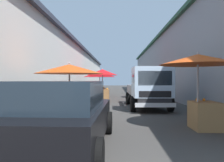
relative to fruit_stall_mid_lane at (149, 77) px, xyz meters
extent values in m
plane|color=#3D3A38|center=(-2.44, 2.26, -1.71)|extent=(90.00, 90.00, 0.00)
cube|color=silver|center=(-0.19, 9.46, 0.51)|extent=(49.50, 7.00, 4.44)
cube|color=#383D4C|center=(-0.19, 9.46, 2.85)|extent=(49.80, 7.50, 0.24)
cube|color=gray|center=(-0.19, -4.95, 1.05)|extent=(49.50, 7.00, 5.53)
cube|color=#284C38|center=(-0.19, -4.95, 3.93)|extent=(49.80, 7.50, 0.24)
cylinder|color=#9E9EA3|center=(0.00, -0.02, -0.63)|extent=(0.06, 0.06, 2.16)
cone|color=red|center=(0.00, -0.02, 0.26)|extent=(2.83, 2.83, 0.38)
sphere|color=#9E9EA3|center=(0.00, -0.02, 0.49)|extent=(0.07, 0.07, 0.07)
cube|color=olive|center=(0.00, 0.09, -1.30)|extent=(0.94, 0.78, 0.83)
sphere|color=orange|center=(-0.03, -0.07, -0.84)|extent=(0.09, 0.09, 0.09)
sphere|color=orange|center=(0.00, -0.07, -0.79)|extent=(0.09, 0.09, 0.09)
sphere|color=orange|center=(0.25, 0.02, -0.84)|extent=(0.09, 0.09, 0.09)
sphere|color=orange|center=(-0.13, 0.05, -0.84)|extent=(0.09, 0.09, 0.09)
cylinder|color=#9E9EA3|center=(-2.70, 3.59, -0.60)|extent=(0.06, 0.06, 2.23)
cone|color=red|center=(-2.70, 3.59, 0.31)|extent=(2.13, 2.13, 0.42)
sphere|color=#9E9EA3|center=(-2.70, 3.59, 0.56)|extent=(0.07, 0.07, 0.07)
cube|color=olive|center=(-2.89, 3.44, -1.29)|extent=(0.93, 0.65, 0.84)
sphere|color=orange|center=(-3.07, 3.25, -0.83)|extent=(0.09, 0.09, 0.09)
sphere|color=orange|center=(-2.92, 3.25, -0.83)|extent=(0.09, 0.09, 0.09)
sphere|color=orange|center=(-2.78, 3.30, -0.83)|extent=(0.09, 0.09, 0.09)
cylinder|color=#9E9EA3|center=(1.42, 4.13, -0.59)|extent=(0.06, 0.06, 2.25)
cone|color=red|center=(1.42, 4.13, 0.29)|extent=(2.81, 2.81, 0.49)
sphere|color=#9E9EA3|center=(1.42, 4.13, 0.58)|extent=(0.07, 0.07, 0.07)
cube|color=brown|center=(1.60, 3.98, -1.32)|extent=(0.95, 0.66, 0.79)
sphere|color=orange|center=(1.50, 4.00, -0.88)|extent=(0.09, 0.09, 0.09)
sphere|color=orange|center=(1.70, 4.12, -0.88)|extent=(0.09, 0.09, 0.09)
sphere|color=orange|center=(1.43, 3.75, -0.88)|extent=(0.09, 0.09, 0.09)
sphere|color=orange|center=(1.58, 3.88, -0.88)|extent=(0.09, 0.09, 0.09)
cylinder|color=#9E9EA3|center=(-11.17, 0.16, -0.59)|extent=(0.06, 0.06, 2.25)
cone|color=#D84C14|center=(-11.17, 0.16, 0.37)|extent=(2.29, 2.29, 0.32)
sphere|color=#9E9EA3|center=(-11.17, 0.16, 0.57)|extent=(0.07, 0.07, 0.07)
cube|color=#9E7547|center=(-11.18, -0.04, -1.30)|extent=(0.91, 0.74, 0.82)
sphere|color=orange|center=(-10.93, 0.09, -0.85)|extent=(0.09, 0.09, 0.09)
sphere|color=orange|center=(-11.12, 0.14, -0.85)|extent=(0.09, 0.09, 0.09)
sphere|color=orange|center=(-10.96, -0.11, -0.85)|extent=(0.09, 0.09, 0.09)
cylinder|color=#9E9EA3|center=(-10.38, 4.19, -0.71)|extent=(0.06, 0.06, 2.01)
cone|color=#D84C14|center=(-10.38, 4.19, 0.13)|extent=(2.32, 2.32, 0.32)
sphere|color=#9E9EA3|center=(-10.38, 4.19, 0.33)|extent=(0.07, 0.07, 0.07)
cube|color=brown|center=(-10.46, 4.28, -1.31)|extent=(0.86, 0.72, 0.80)
sphere|color=orange|center=(-10.51, 4.34, -0.87)|extent=(0.09, 0.09, 0.09)
sphere|color=orange|center=(-10.32, 4.52, -0.87)|extent=(0.09, 0.09, 0.09)
sphere|color=orange|center=(-10.17, 4.26, -0.82)|extent=(0.09, 0.09, 0.09)
sphere|color=orange|center=(-10.75, 4.12, -0.87)|extent=(0.09, 0.09, 0.09)
cube|color=black|center=(-13.04, 3.71, -1.14)|extent=(3.94, 1.81, 0.64)
cube|color=#19232D|center=(-13.19, 3.71, -0.54)|extent=(2.38, 1.57, 0.56)
cube|color=black|center=(-11.13, 3.66, -1.36)|extent=(0.14, 1.65, 0.20)
cube|color=silver|center=(-11.10, 4.24, -1.08)|extent=(0.07, 0.24, 0.14)
cube|color=silver|center=(-11.12, 3.07, -1.08)|extent=(0.07, 0.24, 0.14)
cylinder|color=black|center=(-11.69, 4.53, -1.41)|extent=(0.60, 0.21, 0.60)
cylinder|color=black|center=(-11.73, 2.81, -1.41)|extent=(0.60, 0.21, 0.60)
cylinder|color=black|center=(-14.39, 2.88, -1.41)|extent=(0.60, 0.21, 0.60)
cube|color=black|center=(-5.95, 1.00, -1.21)|extent=(4.84, 1.61, 0.36)
cube|color=#ADC6E0|center=(-7.58, 0.95, -0.33)|extent=(1.59, 1.79, 1.40)
cube|color=#19232D|center=(-8.31, 0.93, -0.16)|extent=(0.10, 1.47, 0.63)
cube|color=#19232D|center=(-7.58, 0.95, -0.16)|extent=(1.09, 1.80, 0.45)
cube|color=black|center=(-8.32, 0.93, -0.85)|extent=(0.10, 1.40, 0.28)
cube|color=silver|center=(-8.40, 0.93, -1.31)|extent=(0.17, 1.75, 0.18)
cube|color=gray|center=(-5.10, 0.20, -0.78)|extent=(3.16, 0.15, 0.50)
cube|color=gray|center=(-5.15, 1.85, -0.78)|extent=(3.16, 0.15, 0.50)
cube|color=gray|center=(-3.58, 1.07, -0.78)|extent=(0.11, 1.65, 0.50)
cylinder|color=black|center=(-7.55, 0.08, -1.35)|extent=(0.73, 0.24, 0.72)
cylinder|color=black|center=(-7.60, 1.83, -1.35)|extent=(0.73, 0.24, 0.72)
cylinder|color=black|center=(-4.48, 0.17, -1.35)|extent=(0.73, 0.24, 0.72)
cylinder|color=black|center=(-4.53, 1.92, -1.35)|extent=(0.73, 0.24, 0.72)
cylinder|color=#665B4C|center=(-2.39, 1.01, -1.32)|extent=(0.14, 0.14, 0.79)
cylinder|color=#665B4C|center=(-2.49, 0.87, -1.32)|extent=(0.14, 0.14, 0.79)
cube|color=#B73333|center=(-2.44, 0.94, -0.62)|extent=(0.43, 0.49, 0.60)
sphere|color=#A57A5B|center=(-2.44, 0.94, -0.21)|extent=(0.22, 0.22, 0.22)
cylinder|color=#B73333|center=(-2.28, 1.17, -0.59)|extent=(0.08, 0.08, 0.54)
cylinder|color=#B73333|center=(-2.60, 0.71, -0.59)|extent=(0.08, 0.08, 0.54)
camera|label=1|loc=(-17.64, 2.57, -0.24)|focal=34.49mm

